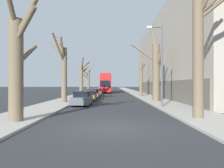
% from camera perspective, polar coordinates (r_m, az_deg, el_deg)
% --- Properties ---
extents(ground_plane, '(300.00, 300.00, 0.00)m').
position_cam_1_polar(ground_plane, '(9.69, -0.38, -12.37)').
color(ground_plane, '#2B2D30').
extents(sidewalk_left, '(3.39, 120.00, 0.12)m').
position_cam_1_polar(sidewalk_left, '(59.77, -5.32, -1.99)').
color(sidewalk_left, '#A39E93').
rests_on(sidewalk_left, ground).
extents(sidewalk_right, '(3.39, 120.00, 0.12)m').
position_cam_1_polar(sidewalk_right, '(59.75, 5.50, -1.99)').
color(sidewalk_right, '#A39E93').
rests_on(sidewalk_right, ground).
extents(building_facade_right, '(10.08, 37.96, 12.99)m').
position_cam_1_polar(building_facade_right, '(35.60, 20.41, 7.06)').
color(building_facade_right, '#9E9384').
rests_on(building_facade_right, ground).
extents(street_tree_left_0, '(2.28, 4.25, 7.55)m').
position_cam_1_polar(street_tree_left_0, '(11.69, -25.29, 5.82)').
color(street_tree_left_0, brown).
rests_on(street_tree_left_0, ground).
extents(street_tree_left_1, '(2.19, 4.36, 7.90)m').
position_cam_1_polar(street_tree_left_1, '(22.78, -13.61, 4.23)').
color(street_tree_left_1, brown).
rests_on(street_tree_left_1, ground).
extents(street_tree_left_2, '(1.89, 3.92, 6.64)m').
position_cam_1_polar(street_tree_left_2, '(35.10, -8.48, 1.61)').
color(street_tree_left_2, brown).
rests_on(street_tree_left_2, ground).
extents(street_tree_left_3, '(2.81, 2.89, 6.56)m').
position_cam_1_polar(street_tree_left_3, '(45.62, -6.67, 1.20)').
color(street_tree_left_3, brown).
rests_on(street_tree_left_3, ground).
extents(street_tree_right_0, '(2.26, 2.27, 8.93)m').
position_cam_1_polar(street_tree_right_0, '(12.73, 24.16, 9.48)').
color(street_tree_right_0, brown).
rests_on(street_tree_right_0, ground).
extents(street_tree_right_1, '(3.51, 2.88, 8.41)m').
position_cam_1_polar(street_tree_right_1, '(23.97, 12.46, 4.08)').
color(street_tree_right_1, brown).
rests_on(street_tree_right_1, ground).
extents(street_tree_right_2, '(1.20, 2.96, 8.16)m').
position_cam_1_polar(street_tree_right_2, '(34.31, 8.48, 1.87)').
color(street_tree_right_2, brown).
rests_on(street_tree_right_2, ground).
extents(double_decker_bus, '(2.52, 11.03, 4.54)m').
position_cam_1_polar(double_decker_bus, '(48.76, -1.55, 0.52)').
color(double_decker_bus, red).
rests_on(double_decker_bus, ground).
extents(parked_car_0, '(1.70, 3.99, 1.39)m').
position_cam_1_polar(parked_car_0, '(19.94, -8.31, -4.11)').
color(parked_car_0, '#4C5156').
rests_on(parked_car_0, ground).
extents(parked_car_1, '(1.82, 4.45, 1.33)m').
position_cam_1_polar(parked_car_1, '(25.34, -6.49, -3.31)').
color(parked_car_1, olive).
rests_on(parked_car_1, ground).
extents(parked_car_2, '(1.87, 4.24, 1.34)m').
position_cam_1_polar(parked_car_2, '(30.99, -5.26, -2.72)').
color(parked_car_2, olive).
rests_on(parked_car_2, ground).
extents(parked_car_3, '(1.84, 4.44, 1.30)m').
position_cam_1_polar(parked_car_3, '(36.38, -4.45, -2.35)').
color(parked_car_3, silver).
rests_on(parked_car_3, ground).
extents(lamp_post, '(1.40, 0.20, 7.19)m').
position_cam_1_polar(lamp_post, '(17.95, 13.92, 6.28)').
color(lamp_post, '#4C4F54').
rests_on(lamp_post, ground).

